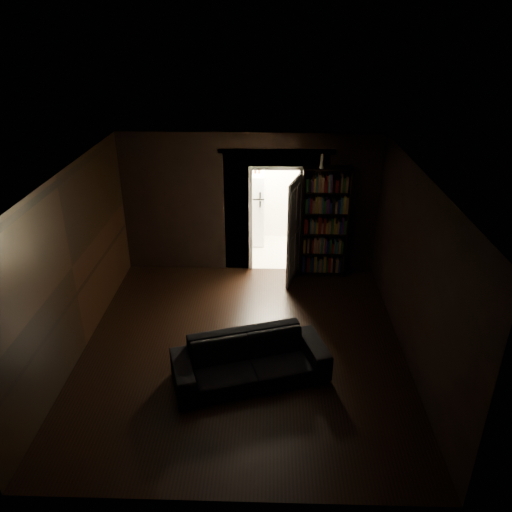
{
  "coord_description": "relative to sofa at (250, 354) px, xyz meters",
  "views": [
    {
      "loc": [
        0.4,
        -6.43,
        4.75
      ],
      "look_at": [
        0.18,
        0.9,
        1.18
      ],
      "focal_mm": 35.0,
      "sensor_mm": 36.0,
      "label": 1
    }
  ],
  "objects": [
    {
      "name": "ground",
      "position": [
        -0.14,
        0.7,
        -0.42
      ],
      "size": [
        5.5,
        5.5,
        0.0
      ],
      "primitive_type": "plane",
      "color": "black",
      "rests_on": "ground"
    },
    {
      "name": "room_walls",
      "position": [
        -0.15,
        1.77,
        1.26
      ],
      "size": [
        5.02,
        5.61,
        2.84
      ],
      "color": "black",
      "rests_on": "ground"
    },
    {
      "name": "kitchen_alcove",
      "position": [
        0.36,
        4.57,
        0.79
      ],
      "size": [
        2.2,
        1.8,
        2.6
      ],
      "color": "beige",
      "rests_on": "ground"
    },
    {
      "name": "door",
      "position": [
        0.71,
        3.02,
        0.6
      ],
      "size": [
        0.29,
        0.83,
        2.05
      ],
      "primitive_type": "cube",
      "rotation": [
        0.0,
        0.0,
        1.28
      ],
      "color": "white",
      "rests_on": "ground"
    },
    {
      "name": "sofa",
      "position": [
        0.0,
        0.0,
        0.0
      ],
      "size": [
        2.37,
        1.56,
        0.84
      ],
      "primitive_type": "imported",
      "rotation": [
        0.0,
        0.0,
        0.3
      ],
      "color": "black",
      "rests_on": "ground"
    },
    {
      "name": "bottles",
      "position": [
        -0.24,
        4.71,
        1.34
      ],
      "size": [
        0.56,
        0.08,
        0.23
      ],
      "primitive_type": "cube",
      "rotation": [
        0.0,
        0.0,
        0.02
      ],
      "color": "black",
      "rests_on": "refrigerator"
    },
    {
      "name": "figurine",
      "position": [
        1.19,
        3.23,
        1.91
      ],
      "size": [
        0.1,
        0.1,
        0.27
      ],
      "primitive_type": "cube",
      "rotation": [
        0.0,
        0.0,
        -0.09
      ],
      "color": "silver",
      "rests_on": "bookshelf"
    },
    {
      "name": "bookshelf",
      "position": [
        1.31,
        3.29,
        0.68
      ],
      "size": [
        0.93,
        0.43,
        2.2
      ],
      "primitive_type": "cube",
      "rotation": [
        0.0,
        0.0,
        0.13
      ],
      "color": "black",
      "rests_on": "ground"
    },
    {
      "name": "refrigerator",
      "position": [
        -0.24,
        4.81,
        0.4
      ],
      "size": [
        0.81,
        0.76,
        1.65
      ],
      "primitive_type": "cube",
      "rotation": [
        0.0,
        0.0,
        -0.12
      ],
      "color": "white",
      "rests_on": "ground"
    }
  ]
}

